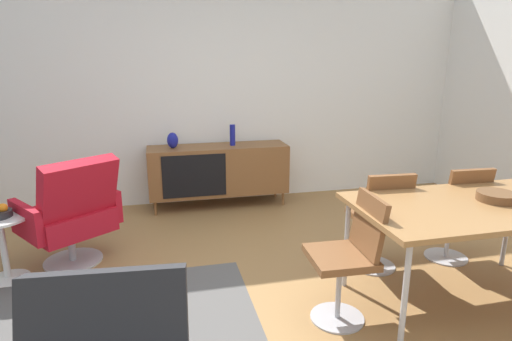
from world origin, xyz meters
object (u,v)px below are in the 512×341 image
(wooden_bowl_on_table, at_px, (497,197))
(dining_chair_back_right, at_px, (456,209))
(sideboard, at_px, (218,170))
(dining_chair_near_window, at_px, (349,254))
(lounge_chair_red, at_px, (71,212))
(dining_chair_back_left, at_px, (380,216))
(dining_table, at_px, (472,209))
(vase_sculptural_dark, at_px, (232,135))
(vase_cobalt, at_px, (173,140))
(side_table_round, at_px, (2,241))

(wooden_bowl_on_table, height_order, dining_chair_back_right, dining_chair_back_right)
(sideboard, bearing_deg, dining_chair_back_right, -47.31)
(dining_chair_near_window, distance_m, lounge_chair_red, 2.27)
(dining_chair_back_left, relative_size, lounge_chair_red, 0.90)
(sideboard, distance_m, dining_chair_back_left, 2.15)
(dining_table, bearing_deg, vase_sculptural_dark, 116.42)
(dining_table, bearing_deg, dining_chair_back_left, 122.33)
(vase_sculptural_dark, height_order, dining_table, vase_sculptural_dark)
(sideboard, height_order, dining_table, dining_table)
(dining_table, bearing_deg, vase_cobalt, 127.80)
(vase_sculptural_dark, relative_size, dining_chair_back_left, 0.28)
(wooden_bowl_on_table, distance_m, dining_chair_back_right, 0.64)
(sideboard, xyz_separation_m, dining_table, (1.39, -2.44, 0.26))
(dining_table, bearing_deg, wooden_bowl_on_table, 4.21)
(sideboard, distance_m, lounge_chair_red, 1.84)
(vase_cobalt, xyz_separation_m, dining_chair_back_left, (1.54, -1.88, -0.34))
(wooden_bowl_on_table, height_order, dining_chair_back_left, dining_chair_back_left)
(vase_sculptural_dark, distance_m, lounge_chair_red, 2.01)
(dining_chair_back_right, bearing_deg, lounge_chair_red, 167.74)
(sideboard, height_order, side_table_round, sideboard)
(dining_table, bearing_deg, lounge_chair_red, 156.00)
(wooden_bowl_on_table, xyz_separation_m, dining_chair_back_right, (0.15, 0.54, -0.30))
(wooden_bowl_on_table, xyz_separation_m, dining_chair_near_window, (-1.09, -0.02, -0.30))
(dining_chair_back_left, bearing_deg, sideboard, 118.80)
(vase_cobalt, xyz_separation_m, dining_chair_back_right, (2.24, -1.88, -0.34))
(vase_sculptural_dark, distance_m, wooden_bowl_on_table, 2.81)
(wooden_bowl_on_table, distance_m, lounge_chair_red, 3.24)
(dining_table, bearing_deg, side_table_round, 161.46)
(dining_chair_back_right, xyz_separation_m, dining_chair_near_window, (-1.24, -0.56, 0.00))
(vase_cobalt, relative_size, dining_chair_back_right, 0.21)
(dining_table, distance_m, dining_chair_near_window, 0.92)
(dining_table, xyz_separation_m, lounge_chair_red, (-2.78, 1.24, -0.23))
(vase_cobalt, xyz_separation_m, dining_chair_near_window, (1.00, -2.44, -0.34))
(vase_sculptural_dark, xyz_separation_m, dining_chair_back_right, (1.56, -1.88, -0.37))
(dining_table, xyz_separation_m, side_table_round, (-3.28, 1.10, -0.38))
(sideboard, height_order, vase_cobalt, vase_cobalt)
(dining_chair_near_window, xyz_separation_m, dining_chair_back_left, (0.54, 0.56, 0.00))
(vase_cobalt, xyz_separation_m, wooden_bowl_on_table, (2.10, -2.43, -0.04))
(vase_sculptural_dark, bearing_deg, vase_cobalt, 180.00)
(vase_cobalt, distance_m, side_table_round, 1.99)
(sideboard, xyz_separation_m, vase_sculptural_dark, (0.17, 0.00, 0.40))
(dining_chair_near_window, distance_m, dining_chair_back_left, 0.78)
(sideboard, relative_size, lounge_chair_red, 1.69)
(vase_cobalt, bearing_deg, sideboard, -0.21)
(dining_chair_back_left, bearing_deg, dining_chair_back_right, -0.00)
(dining_chair_back_right, height_order, dining_chair_near_window, same)
(vase_cobalt, height_order, lounge_chair_red, lounge_chair_red)
(sideboard, relative_size, dining_chair_near_window, 1.87)
(vase_sculptural_dark, height_order, dining_chair_near_window, vase_sculptural_dark)
(sideboard, height_order, wooden_bowl_on_table, wooden_bowl_on_table)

